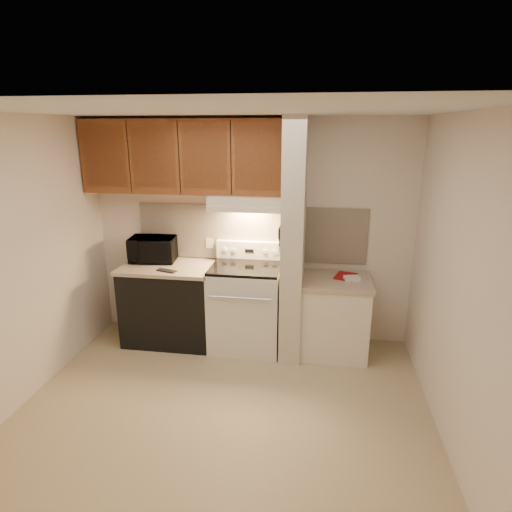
# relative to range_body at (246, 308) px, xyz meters

# --- Properties ---
(floor) EXTENTS (3.60, 3.60, 0.00)m
(floor) POSITION_rel_range_body_xyz_m (0.00, -1.16, -0.46)
(floor) COLOR tan
(floor) RESTS_ON ground
(ceiling) EXTENTS (3.60, 3.60, 0.00)m
(ceiling) POSITION_rel_range_body_xyz_m (0.00, -1.16, 2.04)
(ceiling) COLOR white
(ceiling) RESTS_ON wall_back
(wall_back) EXTENTS (3.60, 2.50, 0.02)m
(wall_back) POSITION_rel_range_body_xyz_m (0.00, 0.34, 0.79)
(wall_back) COLOR silver
(wall_back) RESTS_ON floor
(wall_left) EXTENTS (0.02, 3.00, 2.50)m
(wall_left) POSITION_rel_range_body_xyz_m (-1.80, -1.16, 0.79)
(wall_left) COLOR silver
(wall_left) RESTS_ON floor
(wall_right) EXTENTS (0.02, 3.00, 2.50)m
(wall_right) POSITION_rel_range_body_xyz_m (1.80, -1.16, 0.79)
(wall_right) COLOR silver
(wall_right) RESTS_ON floor
(backsplash) EXTENTS (2.60, 0.02, 0.63)m
(backsplash) POSITION_rel_range_body_xyz_m (0.00, 0.33, 0.78)
(backsplash) COLOR white
(backsplash) RESTS_ON wall_back
(range_body) EXTENTS (0.76, 0.65, 0.92)m
(range_body) POSITION_rel_range_body_xyz_m (0.00, 0.00, 0.00)
(range_body) COLOR silver
(range_body) RESTS_ON floor
(oven_window) EXTENTS (0.50, 0.01, 0.30)m
(oven_window) POSITION_rel_range_body_xyz_m (0.00, -0.32, 0.04)
(oven_window) COLOR black
(oven_window) RESTS_ON range_body
(oven_handle) EXTENTS (0.65, 0.02, 0.02)m
(oven_handle) POSITION_rel_range_body_xyz_m (0.00, -0.35, 0.26)
(oven_handle) COLOR silver
(oven_handle) RESTS_ON range_body
(cooktop) EXTENTS (0.74, 0.64, 0.03)m
(cooktop) POSITION_rel_range_body_xyz_m (0.00, 0.00, 0.48)
(cooktop) COLOR black
(cooktop) RESTS_ON range_body
(range_backguard) EXTENTS (0.76, 0.08, 0.20)m
(range_backguard) POSITION_rel_range_body_xyz_m (0.00, 0.28, 0.59)
(range_backguard) COLOR silver
(range_backguard) RESTS_ON range_body
(range_display) EXTENTS (0.10, 0.01, 0.04)m
(range_display) POSITION_rel_range_body_xyz_m (0.00, 0.24, 0.59)
(range_display) COLOR black
(range_display) RESTS_ON range_backguard
(range_knob_left_outer) EXTENTS (0.05, 0.02, 0.05)m
(range_knob_left_outer) POSITION_rel_range_body_xyz_m (-0.28, 0.24, 0.59)
(range_knob_left_outer) COLOR silver
(range_knob_left_outer) RESTS_ON range_backguard
(range_knob_left_inner) EXTENTS (0.05, 0.02, 0.05)m
(range_knob_left_inner) POSITION_rel_range_body_xyz_m (-0.18, 0.24, 0.59)
(range_knob_left_inner) COLOR silver
(range_knob_left_inner) RESTS_ON range_backguard
(range_knob_right_inner) EXTENTS (0.05, 0.02, 0.05)m
(range_knob_right_inner) POSITION_rel_range_body_xyz_m (0.18, 0.24, 0.59)
(range_knob_right_inner) COLOR silver
(range_knob_right_inner) RESTS_ON range_backguard
(range_knob_right_outer) EXTENTS (0.05, 0.02, 0.05)m
(range_knob_right_outer) POSITION_rel_range_body_xyz_m (0.28, 0.24, 0.59)
(range_knob_right_outer) COLOR silver
(range_knob_right_outer) RESTS_ON range_backguard
(dishwasher_front) EXTENTS (1.00, 0.63, 0.87)m
(dishwasher_front) POSITION_rel_range_body_xyz_m (-0.88, 0.01, -0.03)
(dishwasher_front) COLOR black
(dishwasher_front) RESTS_ON floor
(left_countertop) EXTENTS (1.04, 0.67, 0.04)m
(left_countertop) POSITION_rel_range_body_xyz_m (-0.88, 0.01, 0.43)
(left_countertop) COLOR tan
(left_countertop) RESTS_ON dishwasher_front
(spoon_rest) EXTENTS (0.24, 0.13, 0.02)m
(spoon_rest) POSITION_rel_range_body_xyz_m (-0.82, -0.19, 0.46)
(spoon_rest) COLOR black
(spoon_rest) RESTS_ON left_countertop
(teal_jar) EXTENTS (0.08, 0.08, 0.09)m
(teal_jar) POSITION_rel_range_body_xyz_m (-1.23, 0.23, 0.50)
(teal_jar) COLOR #207071
(teal_jar) RESTS_ON left_countertop
(outlet) EXTENTS (0.08, 0.01, 0.12)m
(outlet) POSITION_rel_range_body_xyz_m (-0.48, 0.32, 0.64)
(outlet) COLOR silver
(outlet) RESTS_ON backsplash
(microwave) EXTENTS (0.54, 0.40, 0.28)m
(microwave) POSITION_rel_range_body_xyz_m (-1.10, 0.15, 0.59)
(microwave) COLOR black
(microwave) RESTS_ON left_countertop
(partition_pillar) EXTENTS (0.22, 0.70, 2.50)m
(partition_pillar) POSITION_rel_range_body_xyz_m (0.51, -0.01, 0.79)
(partition_pillar) COLOR beige
(partition_pillar) RESTS_ON floor
(pillar_trim) EXTENTS (0.01, 0.70, 0.04)m
(pillar_trim) POSITION_rel_range_body_xyz_m (0.39, -0.01, 0.84)
(pillar_trim) COLOR brown
(pillar_trim) RESTS_ON partition_pillar
(knife_strip) EXTENTS (0.02, 0.42, 0.04)m
(knife_strip) POSITION_rel_range_body_xyz_m (0.39, -0.06, 0.86)
(knife_strip) COLOR black
(knife_strip) RESTS_ON partition_pillar
(knife_blade_a) EXTENTS (0.01, 0.03, 0.16)m
(knife_blade_a) POSITION_rel_range_body_xyz_m (0.38, -0.21, 0.76)
(knife_blade_a) COLOR silver
(knife_blade_a) RESTS_ON knife_strip
(knife_handle_a) EXTENTS (0.02, 0.02, 0.10)m
(knife_handle_a) POSITION_rel_range_body_xyz_m (0.38, -0.20, 0.91)
(knife_handle_a) COLOR black
(knife_handle_a) RESTS_ON knife_strip
(knife_blade_b) EXTENTS (0.01, 0.04, 0.18)m
(knife_blade_b) POSITION_rel_range_body_xyz_m (0.38, -0.12, 0.75)
(knife_blade_b) COLOR silver
(knife_blade_b) RESTS_ON knife_strip
(knife_handle_b) EXTENTS (0.02, 0.02, 0.10)m
(knife_handle_b) POSITION_rel_range_body_xyz_m (0.38, -0.14, 0.91)
(knife_handle_b) COLOR black
(knife_handle_b) RESTS_ON knife_strip
(knife_blade_c) EXTENTS (0.01, 0.04, 0.20)m
(knife_blade_c) POSITION_rel_range_body_xyz_m (0.38, -0.06, 0.74)
(knife_blade_c) COLOR silver
(knife_blade_c) RESTS_ON knife_strip
(knife_handle_c) EXTENTS (0.02, 0.02, 0.10)m
(knife_handle_c) POSITION_rel_range_body_xyz_m (0.38, -0.07, 0.91)
(knife_handle_c) COLOR black
(knife_handle_c) RESTS_ON knife_strip
(knife_blade_d) EXTENTS (0.01, 0.04, 0.16)m
(knife_blade_d) POSITION_rel_range_body_xyz_m (0.38, 0.04, 0.76)
(knife_blade_d) COLOR silver
(knife_blade_d) RESTS_ON knife_strip
(knife_handle_d) EXTENTS (0.02, 0.02, 0.10)m
(knife_handle_d) POSITION_rel_range_body_xyz_m (0.38, 0.02, 0.91)
(knife_handle_d) COLOR black
(knife_handle_d) RESTS_ON knife_strip
(knife_blade_e) EXTENTS (0.01, 0.04, 0.18)m
(knife_blade_e) POSITION_rel_range_body_xyz_m (0.38, 0.09, 0.75)
(knife_blade_e) COLOR silver
(knife_blade_e) RESTS_ON knife_strip
(knife_handle_e) EXTENTS (0.02, 0.02, 0.10)m
(knife_handle_e) POSITION_rel_range_body_xyz_m (0.38, 0.11, 0.91)
(knife_handle_e) COLOR black
(knife_handle_e) RESTS_ON knife_strip
(oven_mitt) EXTENTS (0.03, 0.11, 0.25)m
(oven_mitt) POSITION_rel_range_body_xyz_m (0.38, 0.17, 0.76)
(oven_mitt) COLOR slate
(oven_mitt) RESTS_ON partition_pillar
(right_cab_base) EXTENTS (0.70, 0.60, 0.81)m
(right_cab_base) POSITION_rel_range_body_xyz_m (0.97, -0.01, -0.06)
(right_cab_base) COLOR silver
(right_cab_base) RESTS_ON floor
(right_countertop) EXTENTS (0.74, 0.64, 0.04)m
(right_countertop) POSITION_rel_range_body_xyz_m (0.97, -0.01, 0.37)
(right_countertop) COLOR tan
(right_countertop) RESTS_ON right_cab_base
(red_folder) EXTENTS (0.28, 0.33, 0.01)m
(red_folder) POSITION_rel_range_body_xyz_m (1.07, 0.09, 0.39)
(red_folder) COLOR #9A1010
(red_folder) RESTS_ON right_countertop
(white_box) EXTENTS (0.18, 0.14, 0.04)m
(white_box) POSITION_rel_range_body_xyz_m (1.13, -0.01, 0.41)
(white_box) COLOR white
(white_box) RESTS_ON right_countertop
(range_hood) EXTENTS (0.78, 0.44, 0.15)m
(range_hood) POSITION_rel_range_body_xyz_m (0.00, 0.12, 1.17)
(range_hood) COLOR silver
(range_hood) RESTS_ON upper_cabinets
(hood_lip) EXTENTS (0.78, 0.04, 0.06)m
(hood_lip) POSITION_rel_range_body_xyz_m (0.00, -0.08, 1.12)
(hood_lip) COLOR silver
(hood_lip) RESTS_ON range_hood
(upper_cabinets) EXTENTS (2.18, 0.33, 0.77)m
(upper_cabinets) POSITION_rel_range_body_xyz_m (-0.69, 0.17, 1.62)
(upper_cabinets) COLOR brown
(upper_cabinets) RESTS_ON wall_back
(cab_door_a) EXTENTS (0.46, 0.01, 0.63)m
(cab_door_a) POSITION_rel_range_body_xyz_m (-1.51, 0.01, 1.62)
(cab_door_a) COLOR brown
(cab_door_a) RESTS_ON upper_cabinets
(cab_gap_a) EXTENTS (0.01, 0.01, 0.73)m
(cab_gap_a) POSITION_rel_range_body_xyz_m (-1.23, 0.01, 1.62)
(cab_gap_a) COLOR black
(cab_gap_a) RESTS_ON upper_cabinets
(cab_door_b) EXTENTS (0.46, 0.01, 0.63)m
(cab_door_b) POSITION_rel_range_body_xyz_m (-0.96, 0.01, 1.62)
(cab_door_b) COLOR brown
(cab_door_b) RESTS_ON upper_cabinets
(cab_gap_b) EXTENTS (0.01, 0.01, 0.73)m
(cab_gap_b) POSITION_rel_range_body_xyz_m (-0.69, 0.01, 1.62)
(cab_gap_b) COLOR black
(cab_gap_b) RESTS_ON upper_cabinets
(cab_door_c) EXTENTS (0.46, 0.01, 0.63)m
(cab_door_c) POSITION_rel_range_body_xyz_m (-0.42, 0.01, 1.62)
(cab_door_c) COLOR brown
(cab_door_c) RESTS_ON upper_cabinets
(cab_gap_c) EXTENTS (0.01, 0.01, 0.73)m
(cab_gap_c) POSITION_rel_range_body_xyz_m (-0.14, 0.01, 1.62)
(cab_gap_c) COLOR black
(cab_gap_c) RESTS_ON upper_cabinets
(cab_door_d) EXTENTS (0.46, 0.01, 0.63)m
(cab_door_d) POSITION_rel_range_body_xyz_m (0.13, 0.01, 1.62)
(cab_door_d) COLOR brown
(cab_door_d) RESTS_ON upper_cabinets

